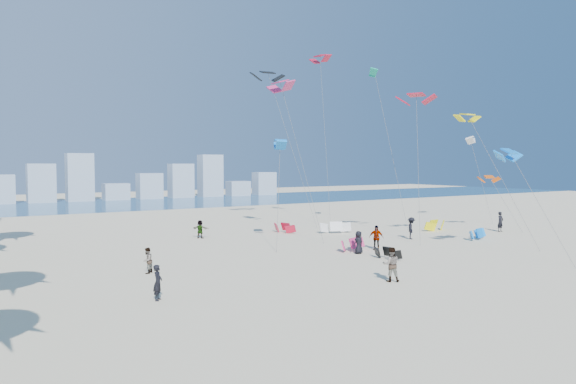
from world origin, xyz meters
TOP-DOWN VIEW (x-y plane):
  - ground at (0.00, 0.00)m, footprint 220.00×220.00m
  - ocean at (0.00, 72.00)m, footprint 220.00×220.00m
  - kitesurfer_near at (-9.08, 8.46)m, footprint 0.68×0.75m
  - kitesurfer_mid at (3.14, 5.54)m, footprint 1.17×1.12m
  - kitesurfers_far at (9.44, 17.73)m, footprint 35.59×14.65m
  - grounded_kites at (14.40, 18.94)m, footprint 17.71×18.39m
  - flying_kites at (14.80, 22.74)m, footprint 31.34×32.40m
  - distant_skyline at (-1.19, 82.00)m, footprint 85.00×3.00m

SIDE VIEW (x-z plane):
  - ground at x=0.00m, z-range 0.00..0.00m
  - ocean at x=0.00m, z-range 0.01..0.01m
  - grounded_kites at x=14.40m, z-range -0.05..0.94m
  - kitesurfer_near at x=-9.08m, z-range 0.00..1.71m
  - kitesurfers_far at x=9.44m, z-range -0.08..1.84m
  - kitesurfer_mid at x=3.14m, z-range 0.00..1.91m
  - distant_skyline at x=-1.19m, z-range -1.11..7.29m
  - flying_kites at x=14.80m, z-range 3.35..21.91m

